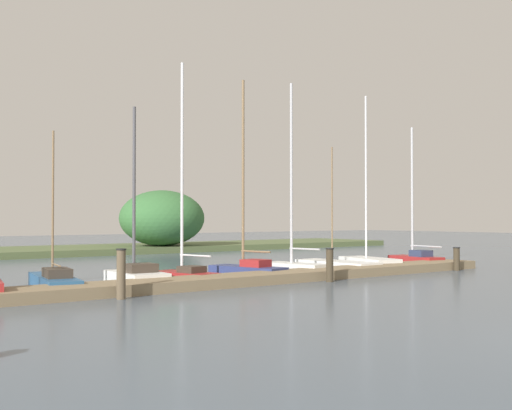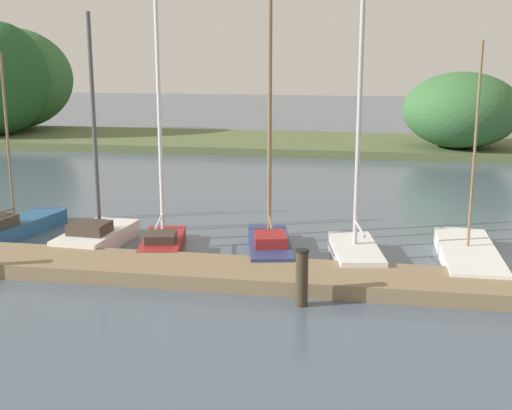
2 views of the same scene
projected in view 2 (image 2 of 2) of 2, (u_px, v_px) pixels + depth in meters
The scene contains 9 objects.
dock_pier at pixel (151, 269), 16.12m from camera, with size 26.95×1.80×0.35m.
far_shore at pixel (98, 96), 39.07m from camera, with size 59.23×9.56×6.93m.
sailboat_3 at pixel (10, 228), 19.35m from camera, with size 1.76×4.58×5.22m.
sailboat_4 at pixel (98, 232), 18.56m from camera, with size 1.51×3.07×6.26m.
sailboat_5 at pixel (163, 233), 18.09m from camera, with size 1.53×2.91×8.07m.
sailboat_6 at pixel (269, 239), 17.68m from camera, with size 1.71×3.61×7.82m.
sailboat_7 at pixel (355, 244), 17.04m from camera, with size 1.58×3.08×7.93m.
sailboat_8 at pixel (468, 254), 17.05m from camera, with size 1.40×4.39×5.51m.
mooring_piling_2 at pixel (302, 277), 14.13m from camera, with size 0.30×0.30×1.23m.
Camera 2 is at (5.20, -0.96, 5.29)m, focal length 47.24 mm.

